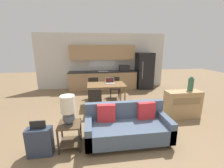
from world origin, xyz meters
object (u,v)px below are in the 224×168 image
at_px(dining_table, 106,86).
at_px(side_table, 70,132).
at_px(laptop, 110,82).
at_px(table_lamp, 68,109).
at_px(dining_chair_far_right, 115,86).
at_px(couch, 127,126).
at_px(dining_chair_near_left, 95,100).
at_px(credenza, 182,104).
at_px(dining_chair_far_left, 94,87).
at_px(vase, 191,84).
at_px(suitcase, 40,142).
at_px(refrigerator, 144,71).

distance_m(dining_table, side_table, 2.51).
xyz_separation_m(side_table, laptop, (1.15, 2.39, 0.46)).
distance_m(table_lamp, dining_chair_far_right, 3.42).
bearing_deg(table_lamp, side_table, 96.75).
relative_size(couch, dining_chair_far_right, 2.18).
xyz_separation_m(couch, dining_chair_far_right, (0.19, 2.97, 0.14)).
bearing_deg(dining_table, dining_chair_near_left, -119.41).
bearing_deg(dining_chair_far_right, credenza, -43.83).
xyz_separation_m(dining_chair_far_left, dining_chair_far_right, (0.87, 0.03, 0.00)).
height_order(dining_table, side_table, dining_table).
xyz_separation_m(couch, dining_chair_far_left, (-0.67, 2.95, 0.14)).
relative_size(vase, suitcase, 0.56).
distance_m(dining_table, table_lamp, 2.51).
bearing_deg(couch, dining_chair_far_right, 86.27).
distance_m(dining_chair_far_left, suitcase, 3.38).
xyz_separation_m(refrigerator, credenza, (0.01, -3.31, -0.48)).
bearing_deg(vase, dining_chair_far_right, 133.42).
bearing_deg(dining_chair_near_left, dining_chair_far_right, -117.01).
relative_size(couch, dining_chair_near_left, 2.18).
bearing_deg(dining_chair_far_left, side_table, -106.35).
bearing_deg(suitcase, couch, 7.80).
bearing_deg(laptop, side_table, -113.98).
distance_m(couch, vase, 2.41).
bearing_deg(laptop, suitcase, -121.99).
bearing_deg(dining_table, dining_chair_far_left, 119.87).
bearing_deg(side_table, dining_chair_near_left, 69.50).
relative_size(dining_table, vase, 3.25).
distance_m(refrigerator, side_table, 5.33).
bearing_deg(table_lamp, dining_chair_near_left, 69.88).
relative_size(refrigerator, vase, 4.35).
relative_size(table_lamp, laptop, 1.87).
distance_m(table_lamp, suitcase, 0.81).
relative_size(side_table, suitcase, 0.75).
bearing_deg(refrigerator, dining_chair_far_right, -144.10).
distance_m(couch, laptop, 2.36).
relative_size(refrigerator, dining_chair_far_left, 2.10).
bearing_deg(laptop, dining_chair_far_left, 133.79).
distance_m(table_lamp, credenza, 3.33).
height_order(dining_chair_far_right, laptop, laptop).
bearing_deg(side_table, couch, 4.01).
distance_m(refrigerator, dining_chair_far_right, 2.14).
distance_m(couch, dining_chair_far_right, 2.98).
bearing_deg(couch, side_table, -175.99).
relative_size(laptop, suitcase, 0.45).
bearing_deg(table_lamp, couch, 5.10).
bearing_deg(side_table, credenza, 17.37).
bearing_deg(dining_chair_near_left, couch, 117.28).
relative_size(dining_chair_far_right, suitcase, 1.16).
distance_m(couch, table_lamp, 1.35).
distance_m(couch, dining_chair_near_left, 1.59).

